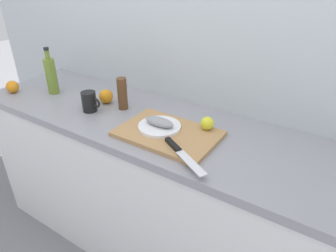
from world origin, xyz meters
The scene contains 13 objects.
ground_plane centered at (0.00, 0.00, 0.00)m, with size 12.00×12.00×0.00m, color slate.
back_wall centered at (0.00, 0.33, 1.25)m, with size 3.20×0.05×2.50m, color silver.
kitchen_counter centered at (0.00, 0.00, 0.45)m, with size 2.00×0.60×0.90m.
cutting_board centered at (0.19, -0.08, 0.91)m, with size 0.45×0.31×0.02m, color tan.
white_plate centered at (0.14, -0.07, 0.93)m, with size 0.20×0.20×0.01m, color white.
fish_fillet centered at (0.14, -0.07, 0.95)m, with size 0.15×0.06×0.04m, color gray.
chef_knife centered at (0.33, -0.20, 0.93)m, with size 0.27×0.17×0.02m.
lemon_0 centered at (0.33, 0.04, 0.95)m, with size 0.06×0.06×0.06m, color yellow.
olive_oil_bottle centered at (-0.66, -0.03, 1.01)m, with size 0.06×0.06×0.28m.
coffee_mug_0 centered at (-0.30, -0.09, 0.95)m, with size 0.12×0.08×0.11m.
orange_0 centered at (-0.88, -0.16, 0.94)m, with size 0.07×0.07×0.07m, color orange.
orange_1 centered at (-0.30, 0.04, 0.94)m, with size 0.08×0.08×0.08m, color orange.
pepper_mill centered at (-0.17, 0.03, 0.99)m, with size 0.05×0.05×0.17m, color brown.
Camera 1 is at (0.86, -1.09, 1.62)m, focal length 32.64 mm.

